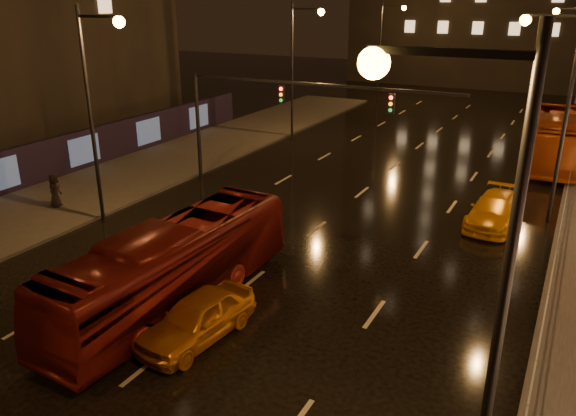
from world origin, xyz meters
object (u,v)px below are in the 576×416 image
(bus_curb, at_px, (556,139))
(taxi_far, at_px, (494,210))
(pedestrian_c, at_px, (55,191))
(taxi_near, at_px, (197,318))
(bus_red, at_px, (173,266))

(bus_curb, bearing_deg, taxi_far, -101.77)
(taxi_far, height_order, pedestrian_c, pedestrian_c)
(taxi_far, bearing_deg, bus_curb, 85.39)
(taxi_near, distance_m, pedestrian_c, 14.85)
(bus_red, relative_size, taxi_near, 2.47)
(bus_curb, distance_m, taxi_near, 28.89)
(bus_red, height_order, taxi_far, bus_red)
(taxi_near, bearing_deg, bus_curb, 79.14)
(bus_red, bearing_deg, taxi_far, 58.76)
(taxi_far, distance_m, pedestrian_c, 21.89)
(bus_red, relative_size, bus_curb, 0.93)
(bus_red, distance_m, bus_curb, 28.22)
(taxi_near, xyz_separation_m, pedestrian_c, (-13.50, 6.19, 0.26))
(bus_curb, distance_m, pedestrian_c, 30.70)
(taxi_near, relative_size, taxi_far, 0.87)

